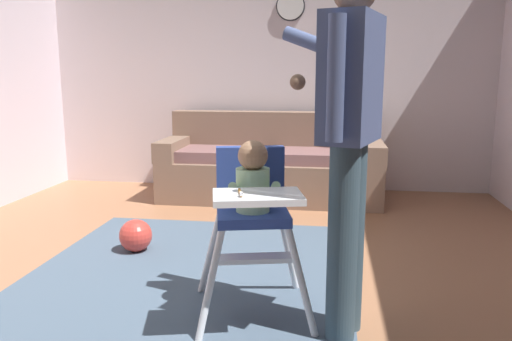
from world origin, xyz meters
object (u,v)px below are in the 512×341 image
Objects in this scene: couch at (272,166)px; high_chair at (252,197)px; adult_standing at (348,137)px; wall_clock at (290,6)px; toy_ball at (136,235)px.

high_chair is (0.19, -2.56, 0.30)m from couch.
adult_standing is at bearing 13.57° from couch.
adult_standing is 3.37m from wall_clock.
toy_ball is at bearing -23.95° from couch.
couch is 2.58m from high_chair.
couch is at bearing 170.96° from high_chair.
high_chair reaches higher than toy_ball.
wall_clock is (0.91, 2.23, 1.83)m from toy_ball.
couch is 2.37× the size of high_chair.
wall_clock is (0.13, 0.48, 1.62)m from couch.
toy_ball is at bearing -16.16° from adult_standing.
wall_clock reaches higher than toy_ball.
wall_clock reaches higher than couch.
couch is 9.47× the size of toy_ball.
wall_clock reaches higher than adult_standing.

